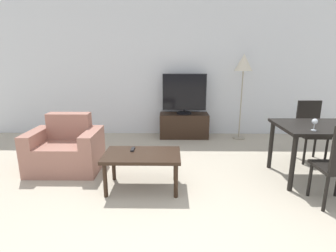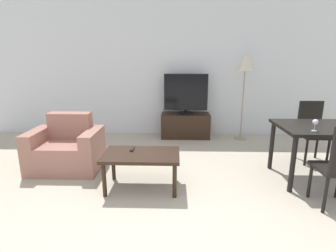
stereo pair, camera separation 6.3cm
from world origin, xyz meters
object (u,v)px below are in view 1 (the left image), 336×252
object	(u,v)px
tv	(184,94)
wine_glass_center	(315,122)
armchair	(66,150)
tv_stand	(184,125)
dining_table	(324,133)
floor_lamp	(244,66)
dining_chair_far	(310,128)
remote_primary	(133,149)
coffee_table	(142,158)

from	to	relation	value
tv	wine_glass_center	distance (m)	2.63
armchair	tv_stand	size ratio (longest dim) A/B	1.00
tv_stand	dining_table	xyz separation A→B (m)	(1.73, -1.94, 0.40)
tv_stand	floor_lamp	bearing A→B (deg)	-4.80
dining_chair_far	floor_lamp	bearing A→B (deg)	126.15
armchair	remote_primary	bearing A→B (deg)	-22.71
tv	wine_glass_center	size ratio (longest dim) A/B	5.98
armchair	coffee_table	distance (m)	1.31
dining_chair_far	tv_stand	bearing A→B (deg)	147.96
coffee_table	wine_glass_center	world-z (taller)	wine_glass_center
wine_glass_center	dining_table	bearing A→B (deg)	42.56
remote_primary	coffee_table	bearing A→B (deg)	-44.42
tv_stand	dining_table	distance (m)	2.63
armchair	wine_glass_center	distance (m)	3.33
dining_chair_far	remote_primary	size ratio (longest dim) A/B	6.27
tv	dining_chair_far	distance (m)	2.31
tv_stand	floor_lamp	world-z (taller)	floor_lamp
dining_table	armchair	bearing A→B (deg)	175.76
tv	coffee_table	distance (m)	2.38
coffee_table	dining_chair_far	world-z (taller)	dining_chair_far
remote_primary	dining_table	bearing A→B (deg)	4.02
dining_table	dining_chair_far	bearing A→B (deg)	74.18
tv	dining_table	distance (m)	2.61
floor_lamp	wine_glass_center	world-z (taller)	floor_lamp
armchair	dining_table	xyz separation A→B (m)	(3.52, -0.26, 0.35)
armchair	remote_primary	xyz separation A→B (m)	(1.04, -0.43, 0.17)
floor_lamp	dining_chair_far	bearing A→B (deg)	-53.85
armchair	dining_chair_far	bearing A→B (deg)	7.12
remote_primary	floor_lamp	bearing A→B (deg)	47.18
dining_table	remote_primary	world-z (taller)	dining_table
tv	dining_chair_far	world-z (taller)	tv
coffee_table	wine_glass_center	bearing A→B (deg)	1.27
tv_stand	wine_glass_center	xyz separation A→B (m)	(1.45, -2.20, 0.60)
tv	dining_chair_far	xyz separation A→B (m)	(1.94, -1.21, -0.38)
tv_stand	wine_glass_center	bearing A→B (deg)	-56.61
wine_glass_center	dining_chair_far	bearing A→B (deg)	63.66
tv_stand	coffee_table	xyz separation A→B (m)	(-0.62, -2.24, 0.15)
remote_primary	armchair	bearing A→B (deg)	157.29
floor_lamp	wine_glass_center	size ratio (longest dim) A/B	11.48
remote_primary	wine_glass_center	distance (m)	2.23
armchair	coffee_table	bearing A→B (deg)	-25.75
floor_lamp	armchair	bearing A→B (deg)	-151.45
floor_lamp	remote_primary	distance (m)	2.92
remote_primary	tv	bearing A→B (deg)	70.40
tv_stand	coffee_table	size ratio (longest dim) A/B	1.06
tv	floor_lamp	world-z (taller)	floor_lamp
tv	remote_primary	world-z (taller)	tv
dining_table	floor_lamp	distance (m)	2.10
armchair	floor_lamp	distance (m)	3.51
coffee_table	dining_chair_far	size ratio (longest dim) A/B	0.99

